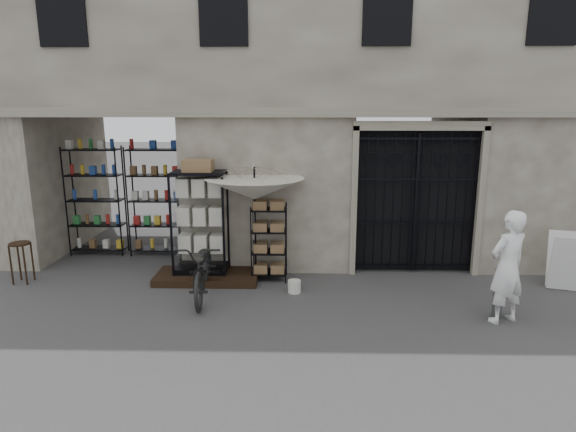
{
  "coord_description": "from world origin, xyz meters",
  "views": [
    {
      "loc": [
        -0.6,
        -7.41,
        3.35
      ],
      "look_at": [
        -0.8,
        1.4,
        1.35
      ],
      "focal_mm": 30.0,
      "sensor_mm": 36.0,
      "label": 1
    }
  ],
  "objects_px": {
    "bicycle": "(205,296)",
    "steel_bollard": "(498,293)",
    "market_umbrella": "(254,183)",
    "white_bucket": "(294,286)",
    "wooden_stool": "(22,262)",
    "shopkeeper": "(502,321)",
    "easel_sign": "(564,261)",
    "display_cabinet": "(200,227)",
    "wire_rack": "(269,243)"
  },
  "relations": [
    {
      "from": "market_umbrella",
      "to": "shopkeeper",
      "type": "bearing_deg",
      "value": -23.67
    },
    {
      "from": "display_cabinet",
      "to": "shopkeeper",
      "type": "height_order",
      "value": "display_cabinet"
    },
    {
      "from": "market_umbrella",
      "to": "easel_sign",
      "type": "height_order",
      "value": "market_umbrella"
    },
    {
      "from": "wooden_stool",
      "to": "market_umbrella",
      "type": "bearing_deg",
      "value": 3.11
    },
    {
      "from": "bicycle",
      "to": "wooden_stool",
      "type": "xyz_separation_m",
      "value": [
        -3.68,
        0.62,
        0.43
      ]
    },
    {
      "from": "wire_rack",
      "to": "market_umbrella",
      "type": "bearing_deg",
      "value": 178.29
    },
    {
      "from": "wooden_stool",
      "to": "steel_bollard",
      "type": "distance_m",
      "value": 8.71
    },
    {
      "from": "market_umbrella",
      "to": "white_bucket",
      "type": "relative_size",
      "value": 11.31
    },
    {
      "from": "wire_rack",
      "to": "wooden_stool",
      "type": "bearing_deg",
      "value": 170.69
    },
    {
      "from": "display_cabinet",
      "to": "shopkeeper",
      "type": "relative_size",
      "value": 1.19
    },
    {
      "from": "shopkeeper",
      "to": "steel_bollard",
      "type": "bearing_deg",
      "value": -101.35
    },
    {
      "from": "wooden_stool",
      "to": "white_bucket",
      "type": "bearing_deg",
      "value": -4.32
    },
    {
      "from": "white_bucket",
      "to": "shopkeeper",
      "type": "distance_m",
      "value": 3.53
    },
    {
      "from": "wire_rack",
      "to": "bicycle",
      "type": "relative_size",
      "value": 0.75
    },
    {
      "from": "steel_bollard",
      "to": "easel_sign",
      "type": "xyz_separation_m",
      "value": [
        1.71,
        1.28,
        0.13
      ]
    },
    {
      "from": "wire_rack",
      "to": "shopkeeper",
      "type": "bearing_deg",
      "value": -38.61
    },
    {
      "from": "display_cabinet",
      "to": "bicycle",
      "type": "relative_size",
      "value": 1.08
    },
    {
      "from": "bicycle",
      "to": "steel_bollard",
      "type": "relative_size",
      "value": 2.38
    },
    {
      "from": "bicycle",
      "to": "wire_rack",
      "type": "bearing_deg",
      "value": 35.45
    },
    {
      "from": "wooden_stool",
      "to": "display_cabinet",
      "type": "bearing_deg",
      "value": 5.47
    },
    {
      "from": "market_umbrella",
      "to": "white_bucket",
      "type": "height_order",
      "value": "market_umbrella"
    },
    {
      "from": "bicycle",
      "to": "market_umbrella",
      "type": "bearing_deg",
      "value": 41.52
    },
    {
      "from": "shopkeeper",
      "to": "bicycle",
      "type": "bearing_deg",
      "value": -34.84
    },
    {
      "from": "bicycle",
      "to": "display_cabinet",
      "type": "bearing_deg",
      "value": 99.93
    },
    {
      "from": "wooden_stool",
      "to": "steel_bollard",
      "type": "relative_size",
      "value": 0.96
    },
    {
      "from": "wooden_stool",
      "to": "shopkeeper",
      "type": "relative_size",
      "value": 0.44
    },
    {
      "from": "market_umbrella",
      "to": "steel_bollard",
      "type": "height_order",
      "value": "market_umbrella"
    },
    {
      "from": "white_bucket",
      "to": "shopkeeper",
      "type": "relative_size",
      "value": 0.13
    },
    {
      "from": "wooden_stool",
      "to": "easel_sign",
      "type": "distance_m",
      "value": 10.31
    },
    {
      "from": "shopkeeper",
      "to": "display_cabinet",
      "type": "bearing_deg",
      "value": -44.11
    },
    {
      "from": "steel_bollard",
      "to": "easel_sign",
      "type": "height_order",
      "value": "easel_sign"
    },
    {
      "from": "wooden_stool",
      "to": "easel_sign",
      "type": "xyz_separation_m",
      "value": [
        10.3,
        -0.13,
        0.12
      ]
    },
    {
      "from": "steel_bollard",
      "to": "shopkeeper",
      "type": "relative_size",
      "value": 0.46
    },
    {
      "from": "display_cabinet",
      "to": "market_umbrella",
      "type": "distance_m",
      "value": 1.41
    },
    {
      "from": "wire_rack",
      "to": "steel_bollard",
      "type": "bearing_deg",
      "value": -37.03
    },
    {
      "from": "white_bucket",
      "to": "wooden_stool",
      "type": "bearing_deg",
      "value": 175.68
    },
    {
      "from": "bicycle",
      "to": "wooden_stool",
      "type": "bearing_deg",
      "value": 166.31
    },
    {
      "from": "white_bucket",
      "to": "shopkeeper",
      "type": "xyz_separation_m",
      "value": [
        3.34,
        -1.15,
        -0.11
      ]
    },
    {
      "from": "market_umbrella",
      "to": "bicycle",
      "type": "height_order",
      "value": "market_umbrella"
    },
    {
      "from": "display_cabinet",
      "to": "bicycle",
      "type": "bearing_deg",
      "value": -55.63
    },
    {
      "from": "market_umbrella",
      "to": "display_cabinet",
      "type": "bearing_deg",
      "value": 175.61
    },
    {
      "from": "easel_sign",
      "to": "wire_rack",
      "type": "bearing_deg",
      "value": -167.55
    },
    {
      "from": "wooden_stool",
      "to": "shopkeeper",
      "type": "bearing_deg",
      "value": -10.21
    },
    {
      "from": "steel_bollard",
      "to": "shopkeeper",
      "type": "distance_m",
      "value": 0.45
    },
    {
      "from": "display_cabinet",
      "to": "market_umbrella",
      "type": "height_order",
      "value": "market_umbrella"
    },
    {
      "from": "shopkeeper",
      "to": "easel_sign",
      "type": "relative_size",
      "value": 1.72
    },
    {
      "from": "market_umbrella",
      "to": "wooden_stool",
      "type": "distance_m",
      "value": 4.78
    },
    {
      "from": "display_cabinet",
      "to": "steel_bollard",
      "type": "distance_m",
      "value": 5.48
    },
    {
      "from": "white_bucket",
      "to": "steel_bollard",
      "type": "bearing_deg",
      "value": -17.01
    },
    {
      "from": "market_umbrella",
      "to": "steel_bollard",
      "type": "distance_m",
      "value": 4.65
    }
  ]
}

